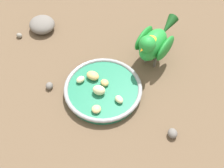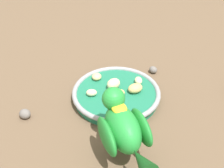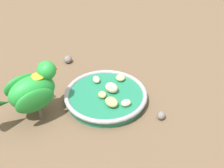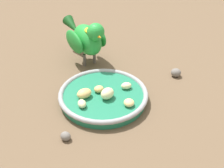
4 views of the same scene
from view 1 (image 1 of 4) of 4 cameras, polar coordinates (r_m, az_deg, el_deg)
The scene contains 13 objects.
ground_plane at distance 0.92m, azimuth -0.78°, elevation -1.61°, with size 4.00×4.00×0.00m, color brown.
feeding_bowl at distance 0.91m, azimuth -1.69°, elevation -1.08°, with size 0.24×0.24×0.03m.
apple_piece_0 at distance 0.85m, azimuth -2.96°, elevation -4.74°, with size 0.03×0.03×0.02m, color #E5C67F.
apple_piece_1 at distance 0.88m, azimuth -2.42°, elevation -1.23°, with size 0.04×0.03×0.03m, color beige.
apple_piece_2 at distance 0.92m, azimuth -5.95°, elevation 0.84°, with size 0.03×0.02×0.02m, color beige.
apple_piece_3 at distance 0.91m, azimuth -1.31°, elevation 0.30°, with size 0.03×0.02×0.02m, color tan.
apple_piece_4 at distance 0.87m, azimuth 1.11°, elevation -3.05°, with size 0.03×0.02×0.02m, color beige.
apple_piece_5 at distance 0.92m, azimuth -3.64°, elevation 1.58°, with size 0.04×0.03×0.02m, color tan.
parrot at distance 0.94m, azimuth 7.89°, elevation 7.71°, with size 0.21×0.13×0.15m.
rock_large at distance 1.12m, azimuth -13.03°, elevation 10.85°, with size 0.09×0.09×0.05m, color slate.
pebble_0 at distance 0.94m, azimuth -11.71°, elevation -0.34°, with size 0.02×0.02×0.02m, color slate.
pebble_1 at distance 0.85m, azimuth 11.32°, elevation -9.09°, with size 0.03×0.03×0.03m, color slate.
pebble_2 at distance 1.12m, azimuth -17.06°, elevation 8.74°, with size 0.02×0.02×0.02m, color gray.
Camera 1 is at (0.29, 0.44, 0.75)m, focal length 48.58 mm.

